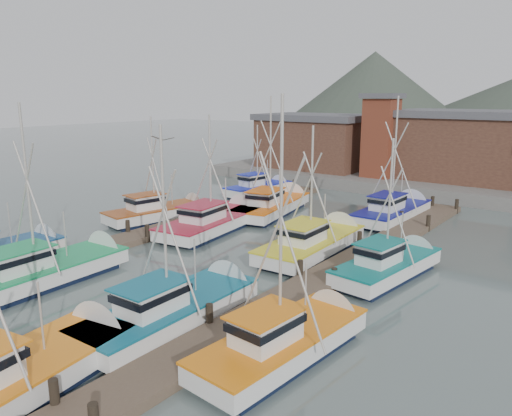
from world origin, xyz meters
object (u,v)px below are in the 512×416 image
Objects in this scene: boat_12 at (274,205)px; boat_8 at (218,220)px; boat_1 at (19,376)px; boat_4 at (50,269)px; lookout_tower at (381,135)px.

boat_8 is at bearing -103.42° from boat_12.
boat_1 is 0.94× the size of boat_8.
boat_8 is at bearing 104.72° from boat_1.
boat_12 is at bearing 85.87° from boat_4.
boat_1 is (6.10, -42.12, -4.87)m from lookout_tower.
boat_1 is 0.95× the size of boat_12.
boat_1 is at bearing -74.04° from boat_8.
boat_12 reaches higher than boat_1.
boat_4 is at bearing -98.04° from boat_8.
boat_4 is 13.13m from boat_8.
boat_4 is 19.95m from boat_12.
boat_1 is 27.42m from boat_12.
boat_12 reaches higher than boat_8.
boat_4 is at bearing -102.38° from boat_12.
boat_8 is 1.01× the size of boat_12.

